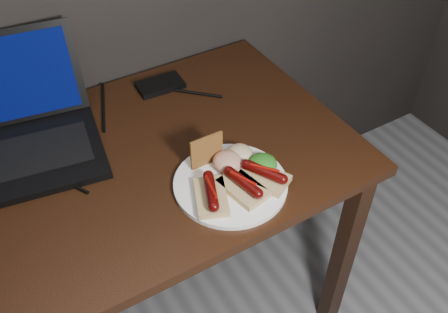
% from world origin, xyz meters
% --- Properties ---
extents(desk, '(1.40, 0.70, 0.75)m').
position_xyz_m(desk, '(0.00, 1.38, 0.66)').
color(desk, black).
rests_on(desk, ground).
extents(laptop, '(0.44, 0.42, 0.25)m').
position_xyz_m(laptop, '(-0.08, 1.58, 0.80)').
color(laptop, black).
rests_on(laptop, desk).
extents(hard_drive, '(0.14, 0.08, 0.02)m').
position_xyz_m(hard_drive, '(0.34, 1.63, 0.76)').
color(hard_drive, black).
rests_on(hard_drive, desk).
extents(desk_cables, '(0.96, 0.40, 0.01)m').
position_xyz_m(desk_cables, '(-0.01, 1.52, 0.75)').
color(desk_cables, black).
rests_on(desk_cables, desk).
extents(plate, '(0.32, 0.32, 0.01)m').
position_xyz_m(plate, '(0.31, 1.19, 0.76)').
color(plate, white).
rests_on(plate, desk).
extents(bread_sausage_left, '(0.11, 0.13, 0.04)m').
position_xyz_m(bread_sausage_left, '(0.25, 1.16, 0.78)').
color(bread_sausage_left, tan).
rests_on(bread_sausage_left, plate).
extents(bread_sausage_center, '(0.09, 0.13, 0.04)m').
position_xyz_m(bread_sausage_center, '(0.32, 1.15, 0.78)').
color(bread_sausage_center, tan).
rests_on(bread_sausage_center, plate).
extents(bread_sausage_right, '(0.12, 0.13, 0.04)m').
position_xyz_m(bread_sausage_right, '(0.38, 1.15, 0.78)').
color(bread_sausage_right, tan).
rests_on(bread_sausage_right, plate).
extents(crispbread, '(0.08, 0.01, 0.08)m').
position_xyz_m(crispbread, '(0.30, 1.27, 0.80)').
color(crispbread, '#9A622A').
rests_on(crispbread, plate).
extents(salad_greens, '(0.07, 0.07, 0.04)m').
position_xyz_m(salad_greens, '(0.40, 1.18, 0.78)').
color(salad_greens, '#1B5811').
rests_on(salad_greens, plate).
extents(salsa_mound, '(0.07, 0.07, 0.04)m').
position_xyz_m(salsa_mound, '(0.33, 1.23, 0.78)').
color(salsa_mound, maroon).
rests_on(salsa_mound, plate).
extents(coleslaw_mound, '(0.06, 0.06, 0.04)m').
position_xyz_m(coleslaw_mound, '(0.37, 1.24, 0.78)').
color(coleslaw_mound, beige).
rests_on(coleslaw_mound, plate).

